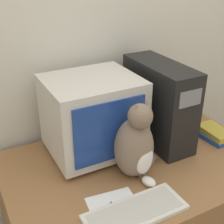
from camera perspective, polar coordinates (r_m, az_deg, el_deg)
wall_back at (r=1.81m, az=-3.18°, el=13.64°), size 7.00×0.05×2.50m
desk at (r=1.86m, az=4.37°, el=-17.85°), size 1.34×0.86×0.71m
crt_monitor at (r=1.60m, az=-3.57°, el=-0.67°), size 0.46×0.40×0.42m
computer_tower at (r=1.73m, az=8.52°, el=1.61°), size 0.18×0.48×0.45m
keyboard at (r=1.35m, az=4.28°, el=-17.76°), size 0.43×0.17×0.02m
cat at (r=1.45m, az=4.34°, el=-6.14°), size 0.28×0.26×0.40m
book_stack at (r=1.90m, az=18.20°, el=-3.79°), size 0.14×0.21×0.06m
pen at (r=1.35m, az=-1.56°, el=-17.95°), size 0.12×0.08×0.01m
paper_sheet at (r=1.34m, az=1.33°, el=-18.42°), size 0.24×0.32×0.00m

